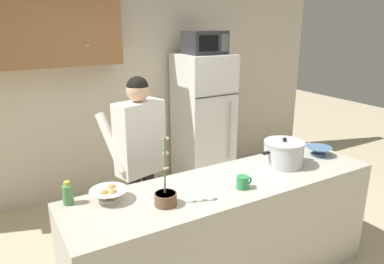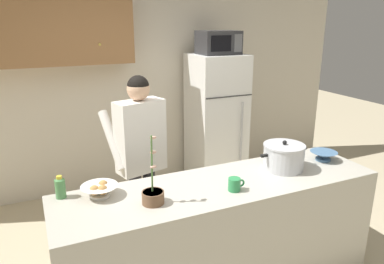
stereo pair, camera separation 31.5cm
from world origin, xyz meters
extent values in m
cube|color=beige|center=(0.00, 2.30, 1.30)|extent=(6.00, 0.12, 2.60)
cube|color=olive|center=(-1.20, 2.07, 1.99)|extent=(2.21, 0.34, 0.73)
sphere|color=gold|center=(-0.48, 1.90, 1.84)|extent=(0.03, 0.03, 0.03)
cube|color=#BCB7A8|center=(0.00, 0.00, 0.46)|extent=(2.50, 0.68, 0.92)
cube|color=white|center=(0.93, 1.85, 0.84)|extent=(0.64, 0.64, 1.69)
cube|color=#333333|center=(0.93, 1.53, 1.22)|extent=(0.63, 0.01, 0.01)
cylinder|color=#B2B2B7|center=(1.11, 1.50, 0.76)|extent=(0.02, 0.02, 0.76)
cube|color=#2D2D30|center=(0.93, 1.83, 1.83)|extent=(0.48, 0.36, 0.28)
cube|color=black|center=(0.87, 1.65, 1.83)|extent=(0.26, 0.01, 0.18)
cube|color=#59595B|center=(1.10, 1.65, 1.83)|extent=(0.11, 0.01, 0.21)
cylinder|color=black|center=(-0.33, 0.77, 0.40)|extent=(0.11, 0.11, 0.81)
cylinder|color=black|center=(-0.47, 0.73, 0.40)|extent=(0.11, 0.11, 0.81)
cube|color=white|center=(-0.40, 0.75, 1.12)|extent=(0.46, 0.30, 0.64)
sphere|color=#D8A884|center=(-0.40, 0.75, 1.54)|extent=(0.19, 0.19, 0.19)
sphere|color=black|center=(-0.40, 0.75, 1.56)|extent=(0.18, 0.18, 0.18)
cylinder|color=white|center=(-0.23, 0.92, 1.10)|extent=(0.18, 0.38, 0.49)
cylinder|color=white|center=(-0.64, 0.81, 1.10)|extent=(0.18, 0.38, 0.49)
cylinder|color=silver|center=(0.59, 0.04, 1.02)|extent=(0.33, 0.33, 0.19)
cylinder|color=silver|center=(0.59, 0.04, 1.12)|extent=(0.34, 0.34, 0.02)
sphere|color=black|center=(0.59, 0.04, 1.15)|extent=(0.04, 0.04, 0.04)
cube|color=black|center=(0.40, 0.04, 1.07)|extent=(0.06, 0.02, 0.02)
cube|color=black|center=(0.79, 0.04, 1.07)|extent=(0.06, 0.02, 0.02)
cylinder|color=#2D8C4C|center=(0.02, -0.14, 0.97)|extent=(0.09, 0.09, 0.10)
torus|color=#2D8C4C|center=(0.08, -0.14, 0.97)|extent=(0.06, 0.01, 0.06)
cylinder|color=white|center=(-0.88, 0.17, 0.93)|extent=(0.14, 0.14, 0.02)
cone|color=white|center=(-0.88, 0.17, 0.97)|extent=(0.26, 0.26, 0.06)
sphere|color=tan|center=(-0.92, 0.15, 0.98)|extent=(0.07, 0.07, 0.07)
sphere|color=tan|center=(-0.85, 0.20, 0.98)|extent=(0.07, 0.07, 0.07)
sphere|color=tan|center=(-0.86, 0.13, 0.98)|extent=(0.07, 0.07, 0.07)
cylinder|color=#4C7299|center=(1.03, 0.05, 0.93)|extent=(0.13, 0.13, 0.02)
cone|color=#4C7299|center=(1.03, 0.05, 0.97)|extent=(0.23, 0.23, 0.06)
cylinder|color=#4C8C4C|center=(-1.13, 0.26, 0.99)|extent=(0.07, 0.07, 0.13)
cone|color=#4C8C4C|center=(-1.13, 0.26, 1.06)|extent=(0.07, 0.07, 0.02)
cylinder|color=gold|center=(-1.13, 0.26, 1.07)|extent=(0.04, 0.04, 0.02)
cylinder|color=brown|center=(-0.57, -0.08, 0.96)|extent=(0.15, 0.15, 0.09)
cylinder|color=#38281E|center=(-0.57, -0.08, 1.00)|extent=(0.14, 0.14, 0.01)
cylinder|color=#4C7238|center=(-0.57, -0.08, 1.20)|extent=(0.01, 0.03, 0.40)
ellipsoid|color=#D8A58C|center=(-0.56, -0.08, 1.18)|extent=(0.04, 0.03, 0.02)
ellipsoid|color=#D8A58C|center=(-0.56, -0.07, 1.28)|extent=(0.04, 0.03, 0.02)
ellipsoid|color=#D8A58C|center=(-0.56, -0.07, 1.38)|extent=(0.04, 0.03, 0.02)
camera|label=1|loc=(-1.52, -2.04, 2.10)|focal=34.18mm
camera|label=2|loc=(-1.24, -2.19, 2.10)|focal=34.18mm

